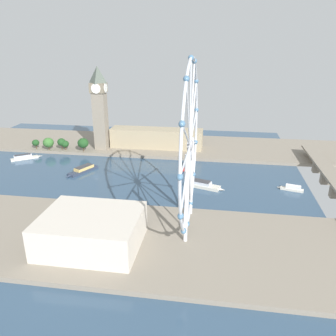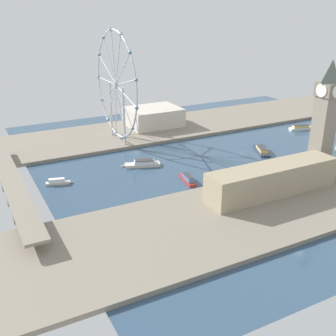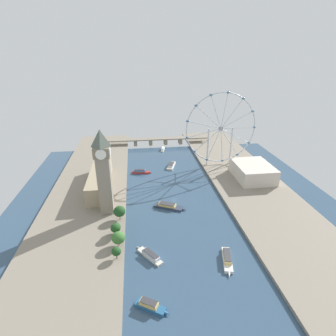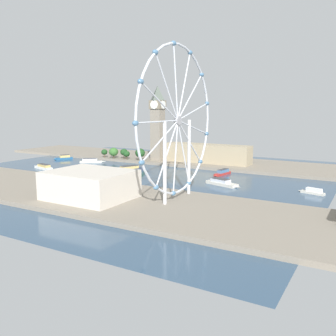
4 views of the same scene
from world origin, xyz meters
name	(u,v)px [view 4 (image 4 of 4)]	position (x,y,z in m)	size (l,w,h in m)	color
ground_plane	(136,173)	(0.00, 0.00, 0.00)	(370.50, 370.50, 0.00)	#334C66
riverbank_left	(182,160)	(-100.25, 0.00, 1.50)	(90.00, 520.00, 3.00)	gray
riverbank_right	(62,191)	(100.25, 0.00, 1.50)	(90.00, 520.00, 3.00)	gray
clock_tower	(158,122)	(-73.82, -19.42, 48.98)	(16.29, 16.29, 88.46)	gray
parliament_block	(207,153)	(-87.11, 39.57, 13.59)	(22.00, 101.99, 21.18)	tan
tree_row_embankment	(124,152)	(-60.97, -60.38, 11.30)	(13.38, 65.24, 14.56)	#513823
ferris_wheel	(178,122)	(80.07, 91.30, 56.47)	(103.19, 3.20, 105.53)	silver
riverside_hall	(90,185)	(110.16, 37.89, 12.73)	(45.27, 56.34, 19.45)	beige
tour_boat_0	(128,169)	(-9.08, -16.47, 2.17)	(35.32, 21.04, 5.34)	#2D384C
tour_boat_1	(91,161)	(-34.02, -90.75, 2.19)	(21.92, 27.26, 5.27)	beige
tour_boat_2	(222,173)	(-36.02, 79.09, 2.35)	(28.10, 9.32, 5.71)	#B22D28
tour_boat_3	(313,191)	(5.36, 169.86, 2.01)	(9.07, 21.31, 4.82)	beige
tour_boat_4	(43,167)	(28.11, -103.08, 2.30)	(12.78, 32.74, 5.58)	white
tour_boat_5	(222,183)	(9.89, 96.75, 2.30)	(17.46, 34.64, 5.75)	beige
tour_boat_6	(64,158)	(-36.85, -138.84, 2.43)	(23.55, 16.15, 6.08)	#235684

